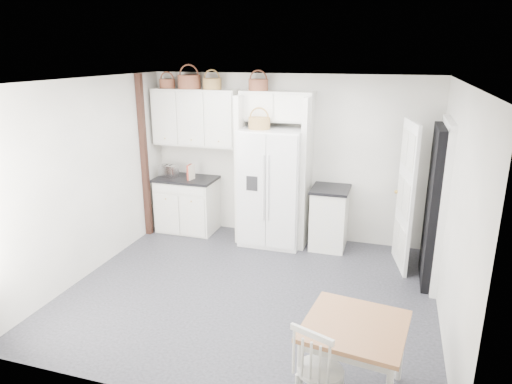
% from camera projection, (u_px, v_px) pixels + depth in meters
% --- Properties ---
extents(floor, '(4.50, 4.50, 0.00)m').
position_uv_depth(floor, '(250.00, 291.00, 5.79)').
color(floor, black).
rests_on(floor, ground).
extents(ceiling, '(4.50, 4.50, 0.00)m').
position_uv_depth(ceiling, '(249.00, 81.00, 5.03)').
color(ceiling, white).
rests_on(ceiling, wall_back).
extents(wall_back, '(4.50, 0.00, 4.50)m').
position_uv_depth(wall_back, '(288.00, 158.00, 7.23)').
color(wall_back, '#AEACA3').
rests_on(wall_back, floor).
extents(wall_left, '(0.00, 4.00, 4.00)m').
position_uv_depth(wall_left, '(88.00, 179.00, 6.04)').
color(wall_left, '#AEACA3').
rests_on(wall_left, floor).
extents(wall_right, '(0.00, 4.00, 4.00)m').
position_uv_depth(wall_right, '(454.00, 212.00, 4.77)').
color(wall_right, '#AEACA3').
rests_on(wall_right, floor).
extents(refrigerator, '(0.94, 0.75, 1.81)m').
position_uv_depth(refrigerator, '(273.00, 187.00, 7.07)').
color(refrigerator, silver).
rests_on(refrigerator, floor).
extents(base_cab_left, '(0.95, 0.60, 0.88)m').
position_uv_depth(base_cab_left, '(188.00, 205.00, 7.68)').
color(base_cab_left, silver).
rests_on(base_cab_left, floor).
extents(base_cab_right, '(0.52, 0.62, 0.91)m').
position_uv_depth(base_cab_right, '(329.00, 219.00, 7.00)').
color(base_cab_right, silver).
rests_on(base_cab_right, floor).
extents(dining_table, '(0.94, 0.94, 0.70)m').
position_uv_depth(dining_table, '(353.00, 359.00, 3.96)').
color(dining_table, brown).
rests_on(dining_table, floor).
extents(windsor_chair, '(0.49, 0.47, 0.80)m').
position_uv_depth(windsor_chair, '(320.00, 371.00, 3.74)').
color(windsor_chair, silver).
rests_on(windsor_chair, floor).
extents(counter_left, '(0.99, 0.64, 0.04)m').
position_uv_depth(counter_left, '(186.00, 179.00, 7.54)').
color(counter_left, black).
rests_on(counter_left, base_cab_left).
extents(counter_right, '(0.56, 0.66, 0.04)m').
position_uv_depth(counter_right, '(331.00, 189.00, 6.86)').
color(counter_right, black).
rests_on(counter_right, base_cab_right).
extents(toaster, '(0.33, 0.24, 0.20)m').
position_uv_depth(toaster, '(169.00, 171.00, 7.55)').
color(toaster, silver).
rests_on(toaster, counter_left).
extents(cookbook_red, '(0.04, 0.17, 0.25)m').
position_uv_depth(cookbook_red, '(190.00, 172.00, 7.40)').
color(cookbook_red, maroon).
rests_on(cookbook_red, counter_left).
extents(cookbook_cream, '(0.07, 0.16, 0.24)m').
position_uv_depth(cookbook_cream, '(191.00, 172.00, 7.39)').
color(cookbook_cream, beige).
rests_on(cookbook_cream, counter_left).
extents(basket_upper_a, '(0.26, 0.26, 0.14)m').
position_uv_depth(basket_upper_a, '(167.00, 84.00, 7.30)').
color(basket_upper_a, brown).
rests_on(basket_upper_a, upper_cabinet).
extents(basket_upper_b, '(0.36, 0.36, 0.21)m').
position_uv_depth(basket_upper_b, '(189.00, 82.00, 7.19)').
color(basket_upper_b, brown).
rests_on(basket_upper_b, upper_cabinet).
extents(basket_upper_c, '(0.29, 0.29, 0.17)m').
position_uv_depth(basket_upper_c, '(212.00, 84.00, 7.08)').
color(basket_upper_c, olive).
rests_on(basket_upper_c, upper_cabinet).
extents(basket_bridge_a, '(0.30, 0.30, 0.17)m').
position_uv_depth(basket_bridge_a, '(258.00, 85.00, 6.87)').
color(basket_bridge_a, brown).
rests_on(basket_bridge_a, bridge_cabinet).
extents(basket_fridge_a, '(0.32, 0.32, 0.17)m').
position_uv_depth(basket_fridge_a, '(259.00, 123.00, 6.74)').
color(basket_fridge_a, olive).
rests_on(basket_fridge_a, refrigerator).
extents(upper_cabinet, '(1.40, 0.34, 0.90)m').
position_uv_depth(upper_cabinet, '(196.00, 118.00, 7.33)').
color(upper_cabinet, silver).
rests_on(upper_cabinet, wall_back).
extents(bridge_cabinet, '(1.12, 0.34, 0.45)m').
position_uv_depth(bridge_cabinet, '(277.00, 106.00, 6.88)').
color(bridge_cabinet, silver).
rests_on(bridge_cabinet, wall_back).
extents(fridge_panel_left, '(0.08, 0.60, 2.30)m').
position_uv_depth(fridge_panel_left, '(243.00, 168.00, 7.19)').
color(fridge_panel_left, silver).
rests_on(fridge_panel_left, floor).
extents(fridge_panel_right, '(0.08, 0.60, 2.30)m').
position_uv_depth(fridge_panel_right, '(307.00, 173.00, 6.90)').
color(fridge_panel_right, silver).
rests_on(fridge_panel_right, floor).
extents(trim_post, '(0.09, 0.09, 2.60)m').
position_uv_depth(trim_post, '(144.00, 157.00, 7.26)').
color(trim_post, black).
rests_on(trim_post, floor).
extents(doorway_void, '(0.18, 0.85, 2.05)m').
position_uv_depth(doorway_void, '(435.00, 207.00, 5.79)').
color(doorway_void, black).
rests_on(doorway_void, floor).
extents(door_slab, '(0.21, 0.79, 2.05)m').
position_uv_depth(door_slab, '(405.00, 196.00, 6.20)').
color(door_slab, white).
rests_on(door_slab, floor).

